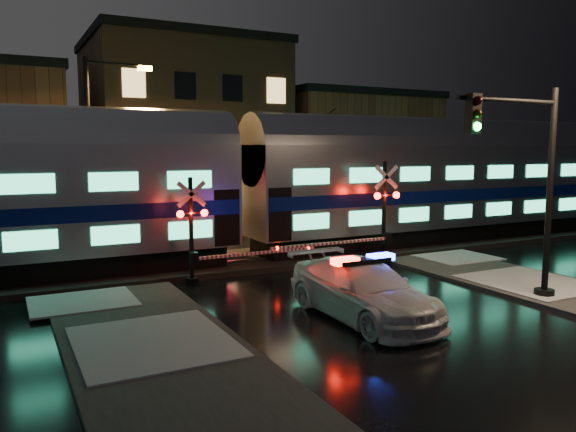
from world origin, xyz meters
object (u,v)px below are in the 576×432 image
(crossing_signal_left, at_px, (203,241))
(streetlight, at_px, (96,144))
(police_car, at_px, (363,290))
(crossing_signal_right, at_px, (378,223))
(traffic_light, at_px, (528,191))

(crossing_signal_left, xyz_separation_m, streetlight, (-2.35, 6.70, 3.34))
(police_car, distance_m, crossing_signal_right, 7.39)
(crossing_signal_right, relative_size, traffic_light, 0.91)
(crossing_signal_right, bearing_deg, police_car, -129.58)
(streetlight, bearing_deg, crossing_signal_left, -70.69)
(police_car, bearing_deg, streetlight, 111.77)
(traffic_light, bearing_deg, police_car, 158.79)
(crossing_signal_left, height_order, streetlight, streetlight)
(traffic_light, distance_m, streetlight, 16.90)
(traffic_light, xyz_separation_m, streetlight, (-10.20, 13.40, 1.43))
(streetlight, bearing_deg, traffic_light, -52.72)
(streetlight, bearing_deg, police_car, -67.73)
(police_car, height_order, streetlight, streetlight)
(police_car, relative_size, streetlight, 0.65)
(crossing_signal_left, distance_m, traffic_light, 10.49)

